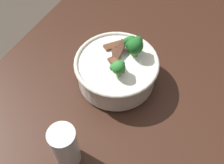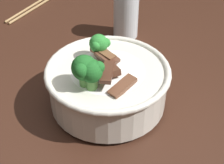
# 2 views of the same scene
# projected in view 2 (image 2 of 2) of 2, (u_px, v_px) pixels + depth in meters

# --- Properties ---
(dining_table) EXTENTS (1.26, 0.93, 0.82)m
(dining_table) POSITION_uv_depth(u_px,v_px,m) (52.00, 162.00, 0.72)
(dining_table) COLOR #381E14
(dining_table) RESTS_ON ground
(rice_bowl) EXTENTS (0.23, 0.23, 0.14)m
(rice_bowl) POSITION_uv_depth(u_px,v_px,m) (107.00, 82.00, 0.63)
(rice_bowl) COLOR silver
(rice_bowl) RESTS_ON dining_table
(drinking_glass) EXTENTS (0.06, 0.06, 0.13)m
(drinking_glass) POSITION_uv_depth(u_px,v_px,m) (126.00, 15.00, 0.83)
(drinking_glass) COLOR white
(drinking_glass) RESTS_ON dining_table
(chopsticks_pair) EXTENTS (0.20, 0.09, 0.01)m
(chopsticks_pair) POSITION_uv_depth(u_px,v_px,m) (32.00, 8.00, 0.98)
(chopsticks_pair) COLOR #9E7A4C
(chopsticks_pair) RESTS_ON dining_table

